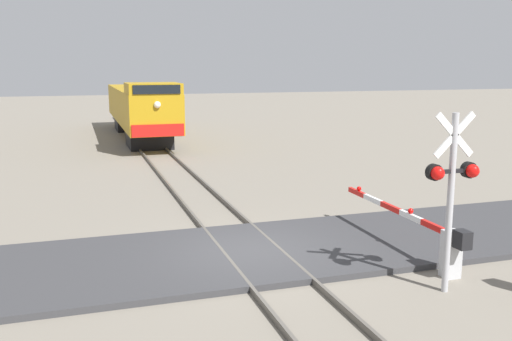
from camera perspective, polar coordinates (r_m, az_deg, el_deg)
The scene contains 7 objects.
ground_plane at distance 14.50m, azimuth -0.47°, elevation -8.52°, with size 160.00×160.00×0.00m, color gray.
rail_track_left at distance 14.29m, azimuth -3.24°, elevation -8.51°, with size 0.08×80.00×0.15m, color #59544C.
rail_track_right at distance 14.70m, azimuth 2.23°, elevation -7.95°, with size 0.08×80.00×0.15m, color #59544C.
road_surface at distance 14.48m, azimuth -0.47°, elevation -8.24°, with size 36.00×4.63×0.15m, color #38383A.
locomotive at distance 37.86m, azimuth -11.66°, elevation 6.21°, with size 2.86×17.23×3.79m.
crossing_signal at distance 12.27m, azimuth 19.18°, elevation -1.23°, with size 1.18×0.33×3.83m.
crossing_gate at distance 14.10m, azimuth 17.44°, elevation -6.39°, with size 0.36×5.51×1.20m.
Camera 1 is at (-4.08, -13.08, 4.76)m, focal length 39.63 mm.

